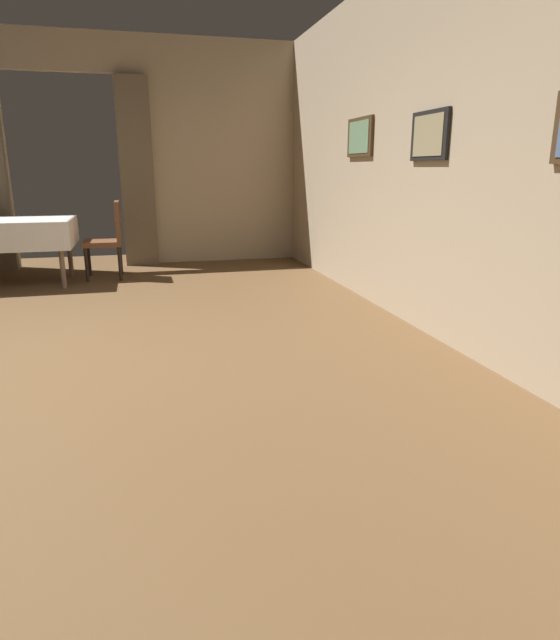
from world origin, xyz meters
TOP-DOWN VIEW (x-y plane):
  - ground at (0.00, 0.00)m, footprint 10.08×10.08m
  - wall_right at (3.20, 0.00)m, footprint 0.16×8.40m
  - wall_back at (0.00, 4.18)m, footprint 6.40×0.27m
  - dining_table_mid at (-0.51, 3.04)m, footprint 1.34×0.99m
  - chair_mid_right at (0.54, 3.14)m, footprint 0.44×0.44m

SIDE VIEW (x-z plane):
  - ground at x=0.00m, z-range 0.00..0.00m
  - chair_mid_right at x=0.54m, z-range 0.05..0.98m
  - dining_table_mid at x=-0.51m, z-range 0.27..1.02m
  - wall_right at x=3.20m, z-range 0.00..3.00m
  - wall_back at x=0.00m, z-range 0.01..3.01m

